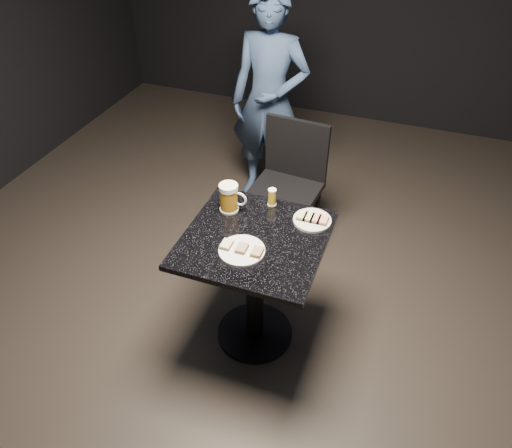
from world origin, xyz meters
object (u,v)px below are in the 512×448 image
object	(u,v)px
table	(255,272)
beer_tumbler	(272,197)
plate_large	(242,251)
chair	(289,180)
plate_small	(312,220)
patron	(269,102)
beer_mug	(229,198)

from	to	relation	value
table	beer_tumbler	size ratio (longest dim) A/B	7.65
plate_large	chair	bearing A→B (deg)	93.97
plate_small	chair	xyz separation A→B (m)	(-0.33, 0.68, -0.25)
patron	table	size ratio (longest dim) A/B	2.12
patron	beer_tumbler	xyz separation A→B (m)	(0.40, -1.12, 0.00)
patron	table	distance (m)	1.49
plate_large	beer_tumbler	xyz separation A→B (m)	(0.01, 0.41, 0.04)
table	chair	world-z (taller)	chair
plate_large	chair	distance (m)	1.06
table	beer_tumbler	distance (m)	0.41
table	beer_mug	xyz separation A→B (m)	(-0.20, 0.17, 0.32)
patron	beer_tumbler	world-z (taller)	patron
plate_small	table	distance (m)	0.41
plate_large	beer_mug	xyz separation A→B (m)	(-0.18, 0.29, 0.07)
beer_mug	chair	size ratio (longest dim) A/B	0.18
plate_small	beer_mug	xyz separation A→B (m)	(-0.44, -0.05, 0.07)
plate_large	table	bearing A→B (deg)	80.45
table	chair	xyz separation A→B (m)	(-0.09, 0.91, -0.01)
plate_large	chair	world-z (taller)	chair
patron	beer_mug	world-z (taller)	patron
beer_tumbler	patron	bearing A→B (deg)	109.58
plate_small	table	xyz separation A→B (m)	(-0.24, -0.22, -0.25)
plate_large	beer_mug	world-z (taller)	beer_mug
patron	table	world-z (taller)	patron
plate_large	beer_tumbler	size ratio (longest dim) A/B	2.31
plate_large	table	world-z (taller)	plate_large
plate_small	plate_large	bearing A→B (deg)	-126.67
table	beer_tumbler	xyz separation A→B (m)	(-0.01, 0.29, 0.29)
beer_tumbler	table	bearing A→B (deg)	-88.54
plate_large	beer_tumbler	bearing A→B (deg)	88.17
chair	plate_large	bearing A→B (deg)	-86.03
patron	beer_mug	size ratio (longest dim) A/B	10.08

